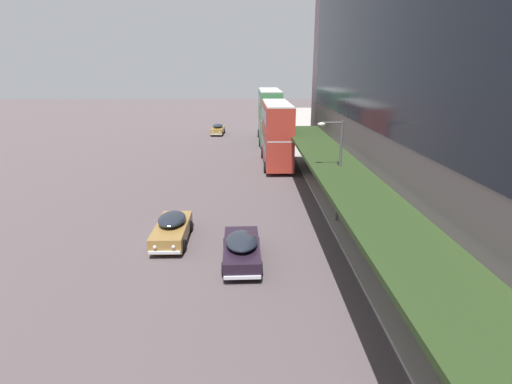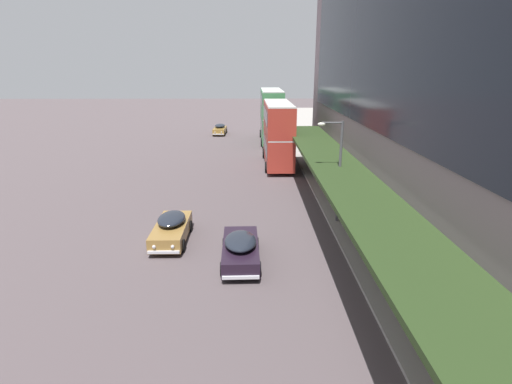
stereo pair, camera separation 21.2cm
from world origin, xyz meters
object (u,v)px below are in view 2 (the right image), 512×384
Objects in this scene: transit_bus_kerbside_rear at (278,132)px; sedan_far_back at (220,129)px; street_lamp at (337,164)px; sedan_oncoming_rear at (241,248)px; sedan_lead_mid at (172,228)px; transit_bus_kerbside_front at (271,114)px.

sedan_far_back is (-6.94, 18.63, -2.49)m from transit_bus_kerbside_rear.
transit_bus_kerbside_rear is 15.37m from street_lamp.
sedan_oncoming_rear is at bearing -98.75° from transit_bus_kerbside_rear.
sedan_oncoming_rear is 0.76× the size of street_lamp.
street_lamp is at bearing 42.24° from sedan_oncoming_rear.
transit_bus_kerbside_rear is 19.09m from sedan_lead_mid.
street_lamp is at bearing -74.50° from sedan_far_back.
sedan_lead_mid is 0.98× the size of sedan_oncoming_rear.
transit_bus_kerbside_rear is 1.55× the size of street_lamp.
sedan_lead_mid is 10.14m from street_lamp.
street_lamp is (2.44, -15.17, 0.51)m from transit_bus_kerbside_rear.
street_lamp is at bearing -80.88° from transit_bus_kerbside_rear.
sedan_lead_mid is at bearing -165.40° from street_lamp.
transit_bus_kerbside_front reaches higher than sedan_lead_mid.
sedan_lead_mid is at bearing -102.93° from transit_bus_kerbside_front.
transit_bus_kerbside_rear reaches higher than sedan_far_back.
transit_bus_kerbside_rear is at bearing -69.58° from sedan_far_back.
transit_bus_kerbside_rear is at bearing -90.07° from transit_bus_kerbside_front.
transit_bus_kerbside_front is at bearing 94.96° from street_lamp.
sedan_far_back is at bearing 105.50° from street_lamp.
sedan_oncoming_rear is (3.83, -2.59, -0.01)m from sedan_lead_mid.
sedan_oncoming_rear is at bearing -84.37° from sedan_far_back.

